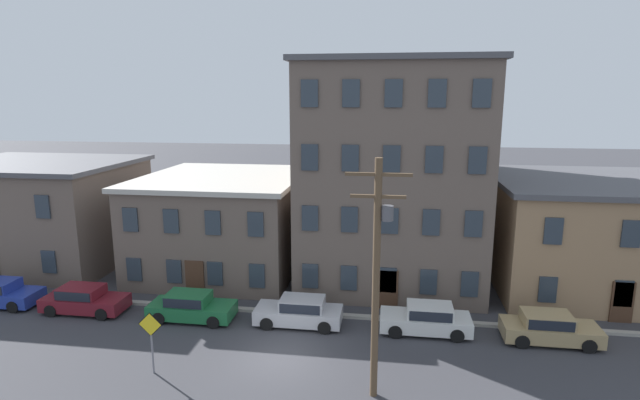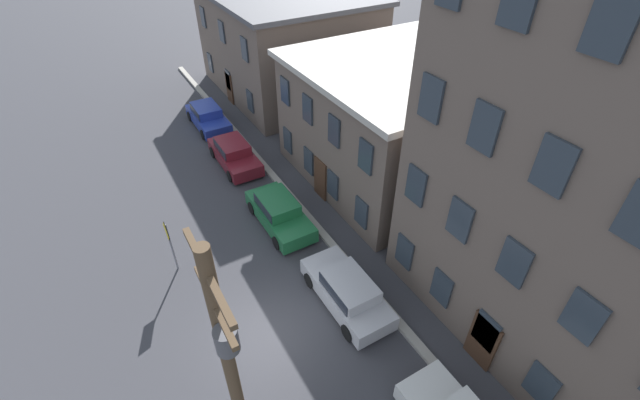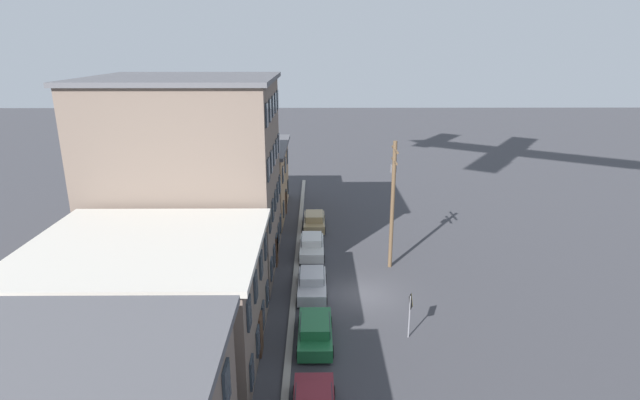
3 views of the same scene
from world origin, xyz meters
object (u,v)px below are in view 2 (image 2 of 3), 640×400
object	(u,v)px
car_blue	(208,116)
utility_pole	(235,386)
car_silver	(348,290)
caution_sign	(169,238)
car_green	(279,211)
car_maroon	(234,153)

from	to	relation	value
car_blue	utility_pole	distance (m)	22.28
car_silver	caution_sign	size ratio (longest dim) A/B	1.61
car_green	utility_pole	bearing A→B (deg)	-29.20
car_blue	caution_sign	size ratio (longest dim) A/B	1.61
car_blue	car_maroon	distance (m)	5.26
caution_sign	utility_pole	xyz separation A→B (m)	(9.27, -0.26, 3.39)
car_blue	utility_pole	xyz separation A→B (m)	(21.08, -5.66, 4.48)
car_green	car_silver	size ratio (longest dim) A/B	1.00
car_maroon	utility_pole	xyz separation A→B (m)	(15.83, -5.50, 4.48)
car_blue	car_maroon	xyz separation A→B (m)	(5.25, -0.17, 0.00)
car_blue	car_silver	size ratio (longest dim) A/B	1.00
caution_sign	utility_pole	distance (m)	9.87
car_maroon	car_green	xyz separation A→B (m)	(6.08, -0.04, 0.00)
car_maroon	car_blue	bearing A→B (deg)	178.20
car_silver	utility_pole	distance (m)	8.26
car_blue	car_green	bearing A→B (deg)	-1.06
car_maroon	car_green	world-z (taller)	same
car_maroon	caution_sign	distance (m)	8.46
car_blue	utility_pole	size ratio (longest dim) A/B	0.47
caution_sign	utility_pole	bearing A→B (deg)	-1.59
utility_pole	car_blue	bearing A→B (deg)	164.97
car_blue	car_green	world-z (taller)	same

